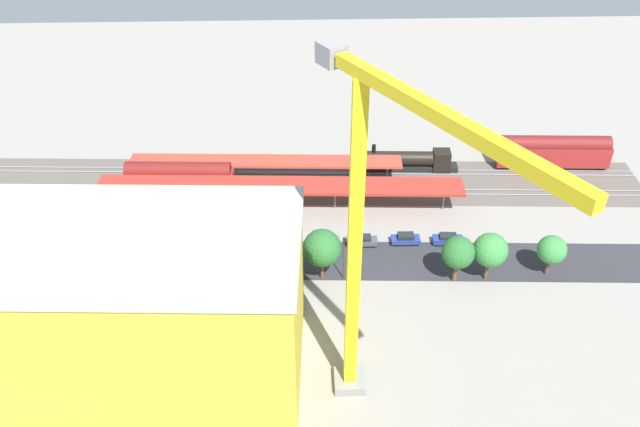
% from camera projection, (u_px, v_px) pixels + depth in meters
% --- Properties ---
extents(ground_plane, '(202.66, 202.66, 0.00)m').
position_uv_depth(ground_plane, '(274.00, 249.00, 100.05)').
color(ground_plane, gray).
rests_on(ground_plane, ground).
extents(rail_bed, '(127.20, 20.27, 0.01)m').
position_uv_depth(rail_bed, '(277.00, 181.00, 115.42)').
color(rail_bed, '#5B544C').
rests_on(rail_bed, ground).
extents(street_asphalt, '(126.95, 14.93, 0.01)m').
position_uv_depth(street_asphalt, '(274.00, 260.00, 97.92)').
color(street_asphalt, '#2D2D33').
rests_on(street_asphalt, ground).
extents(track_rails, '(126.53, 13.84, 0.12)m').
position_uv_depth(track_rails, '(277.00, 180.00, 115.32)').
color(track_rails, '#9E9EA8').
rests_on(track_rails, ground).
extents(platform_canopy_near, '(59.28, 7.98, 4.59)m').
position_uv_depth(platform_canopy_near, '(280.00, 186.00, 106.34)').
color(platform_canopy_near, '#A82D23').
rests_on(platform_canopy_near, ground).
extents(platform_canopy_far, '(46.61, 6.22, 4.49)m').
position_uv_depth(platform_canopy_far, '(266.00, 161.00, 112.69)').
color(platform_canopy_far, '#C63D2D').
rests_on(platform_canopy_far, ground).
extents(locomotive, '(16.69, 3.37, 4.96)m').
position_uv_depth(locomotive, '(412.00, 161.00, 117.61)').
color(locomotive, black).
rests_on(locomotive, ground).
extents(passenger_coach, '(20.06, 3.93, 6.24)m').
position_uv_depth(passenger_coach, '(554.00, 151.00, 117.43)').
color(passenger_coach, black).
rests_on(passenger_coach, ground).
extents(freight_coach_far, '(18.34, 3.82, 5.99)m').
position_uv_depth(freight_coach_far, '(179.00, 177.00, 110.57)').
color(freight_coach_far, black).
rests_on(freight_coach_far, ground).
extents(parked_car_0, '(4.63, 1.97, 1.67)m').
position_uv_depth(parked_car_0, '(448.00, 240.00, 100.67)').
color(parked_car_0, black).
rests_on(parked_car_0, ground).
extents(parked_car_1, '(4.40, 1.79, 1.65)m').
position_uv_depth(parked_car_1, '(405.00, 239.00, 100.79)').
color(parked_car_1, black).
rests_on(parked_car_1, ground).
extents(parked_car_2, '(4.70, 1.88, 1.59)m').
position_uv_depth(parked_car_2, '(362.00, 241.00, 100.46)').
color(parked_car_2, black).
rests_on(parked_car_2, ground).
extents(parked_car_3, '(4.50, 2.04, 1.61)m').
position_uv_depth(parked_car_3, '(325.00, 240.00, 100.54)').
color(parked_car_3, black).
rests_on(parked_car_3, ground).
extents(construction_building, '(41.13, 22.59, 18.97)m').
position_uv_depth(construction_building, '(126.00, 307.00, 76.10)').
color(construction_building, yellow).
rests_on(construction_building, ground).
extents(construction_roof_slab, '(41.76, 23.22, 0.40)m').
position_uv_depth(construction_roof_slab, '(110.00, 241.00, 70.47)').
color(construction_roof_slab, '#B7B2A8').
rests_on(construction_roof_slab, construction_building).
extents(tower_crane, '(16.93, 26.08, 40.96)m').
position_uv_depth(tower_crane, '(372.00, 232.00, 62.90)').
color(tower_crane, gray).
rests_on(tower_crane, ground).
extents(box_truck_0, '(9.88, 2.54, 3.12)m').
position_uv_depth(box_truck_0, '(176.00, 268.00, 94.08)').
color(box_truck_0, black).
rests_on(box_truck_0, ground).
extents(box_truck_1, '(10.36, 2.72, 3.38)m').
position_uv_depth(box_truck_1, '(265.00, 265.00, 94.31)').
color(box_truck_1, black).
rests_on(box_truck_1, ground).
extents(street_tree_0, '(4.04, 4.04, 7.05)m').
position_uv_depth(street_tree_0, '(149.00, 259.00, 90.14)').
color(street_tree_0, brown).
rests_on(street_tree_0, ground).
extents(street_tree_1, '(4.15, 4.15, 6.46)m').
position_uv_depth(street_tree_1, '(552.00, 250.00, 92.87)').
color(street_tree_1, brown).
rests_on(street_tree_1, ground).
extents(street_tree_2, '(4.05, 4.05, 7.42)m').
position_uv_depth(street_tree_2, '(176.00, 258.00, 89.80)').
color(street_tree_2, brown).
rests_on(street_tree_2, ground).
extents(street_tree_3, '(4.85, 4.85, 7.65)m').
position_uv_depth(street_tree_3, '(490.00, 250.00, 91.47)').
color(street_tree_3, brown).
rests_on(street_tree_3, ground).
extents(street_tree_4, '(4.64, 4.64, 7.49)m').
position_uv_depth(street_tree_4, '(458.00, 253.00, 91.14)').
color(street_tree_4, brown).
rests_on(street_tree_4, ground).
extents(street_tree_5, '(5.39, 5.39, 8.12)m').
position_uv_depth(street_tree_5, '(322.00, 248.00, 91.53)').
color(street_tree_5, brown).
rests_on(street_tree_5, ground).
extents(traffic_light, '(0.50, 0.36, 7.21)m').
position_uv_depth(traffic_light, '(344.00, 252.00, 91.85)').
color(traffic_light, '#333333').
rests_on(traffic_light, ground).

